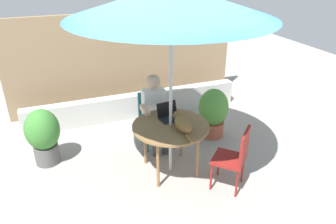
# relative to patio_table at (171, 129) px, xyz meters

# --- Properties ---
(ground_plane) EXTENTS (14.00, 14.00, 0.00)m
(ground_plane) POSITION_rel_patio_table_xyz_m (0.00, 0.00, -0.69)
(ground_plane) COLOR gray
(fence_back) EXTENTS (4.55, 0.08, 1.88)m
(fence_back) POSITION_rel_patio_table_xyz_m (0.00, 2.47, 0.25)
(fence_back) COLOR #937756
(fence_back) RESTS_ON ground
(planter_wall_low) EXTENTS (4.09, 0.20, 0.46)m
(planter_wall_low) POSITION_rel_patio_table_xyz_m (0.00, 1.84, -0.45)
(planter_wall_low) COLOR beige
(planter_wall_low) RESTS_ON ground
(patio_table) EXTENTS (1.05, 1.05, 0.75)m
(patio_table) POSITION_rel_patio_table_xyz_m (0.00, 0.00, 0.00)
(patio_table) COLOR olive
(patio_table) RESTS_ON ground
(patio_umbrella) EXTENTS (2.47, 2.47, 2.53)m
(patio_umbrella) POSITION_rel_patio_table_xyz_m (0.00, 0.00, 1.66)
(patio_umbrella) COLOR #B7B7BC
(patio_umbrella) RESTS_ON ground
(chair_occupied) EXTENTS (0.40, 0.40, 0.88)m
(chair_occupied) POSITION_rel_patio_table_xyz_m (0.00, 0.81, -0.17)
(chair_occupied) COLOR #1E606B
(chair_occupied) RESTS_ON ground
(chair_empty) EXTENTS (0.57, 0.57, 0.88)m
(chair_empty) POSITION_rel_patio_table_xyz_m (0.64, -0.65, -0.17)
(chair_empty) COLOR maroon
(chair_empty) RESTS_ON ground
(person_seated) EXTENTS (0.48, 0.48, 1.22)m
(person_seated) POSITION_rel_patio_table_xyz_m (0.00, 0.66, 0.00)
(person_seated) COLOR white
(person_seated) RESTS_ON ground
(laptop) EXTENTS (0.33, 0.29, 0.21)m
(laptop) POSITION_rel_patio_table_xyz_m (0.05, 0.21, 0.12)
(laptop) COLOR black
(laptop) RESTS_ON patio_table
(cat) EXTENTS (0.20, 0.65, 0.17)m
(cat) POSITION_rel_patio_table_xyz_m (0.11, -0.15, 0.14)
(cat) COLOR olive
(cat) RESTS_ON patio_table
(potted_plant_near_fence) EXTENTS (0.49, 0.49, 0.87)m
(potted_plant_near_fence) POSITION_rel_patio_table_xyz_m (-1.66, 0.84, -0.21)
(potted_plant_near_fence) COLOR #595654
(potted_plant_near_fence) RESTS_ON ground
(potted_plant_by_chair) EXTENTS (0.50, 0.50, 0.85)m
(potted_plant_by_chair) POSITION_rel_patio_table_xyz_m (1.04, 0.69, -0.24)
(potted_plant_by_chair) COLOR #9E5138
(potted_plant_by_chair) RESTS_ON ground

